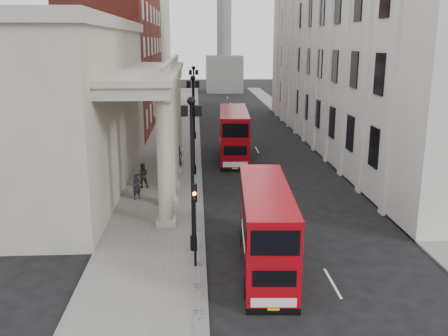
# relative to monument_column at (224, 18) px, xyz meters

# --- Properties ---
(ground) EXTENTS (260.00, 260.00, 0.00)m
(ground) POSITION_rel_monument_column_xyz_m (-6.00, -92.00, -15.98)
(ground) COLOR black
(ground) RESTS_ON ground
(sidewalk_west) EXTENTS (6.00, 140.00, 0.12)m
(sidewalk_west) POSITION_rel_monument_column_xyz_m (-9.00, -62.00, -15.92)
(sidewalk_west) COLOR slate
(sidewalk_west) RESTS_ON ground
(sidewalk_east) EXTENTS (3.00, 140.00, 0.12)m
(sidewalk_east) POSITION_rel_monument_column_xyz_m (7.50, -62.00, -15.92)
(sidewalk_east) COLOR slate
(sidewalk_east) RESTS_ON ground
(kerb) EXTENTS (0.20, 140.00, 0.14)m
(kerb) POSITION_rel_monument_column_xyz_m (-6.05, -62.00, -15.91)
(kerb) COLOR slate
(kerb) RESTS_ON ground
(portico_building) EXTENTS (9.00, 28.00, 12.00)m
(portico_building) POSITION_rel_monument_column_xyz_m (-16.50, -74.00, -9.98)
(portico_building) COLOR #9D9684
(portico_building) RESTS_ON ground
(brick_building) EXTENTS (9.00, 32.00, 22.00)m
(brick_building) POSITION_rel_monument_column_xyz_m (-16.50, -44.00, -4.98)
(brick_building) COLOR maroon
(brick_building) RESTS_ON ground
(west_building_far) EXTENTS (9.00, 30.00, 20.00)m
(west_building_far) POSITION_rel_monument_column_xyz_m (-16.50, -12.00, -5.98)
(west_building_far) COLOR #9D9684
(west_building_far) RESTS_ON ground
(east_building) EXTENTS (8.00, 55.00, 25.00)m
(east_building) POSITION_rel_monument_column_xyz_m (10.00, -60.00, -3.48)
(east_building) COLOR beige
(east_building) RESTS_ON ground
(monument_column) EXTENTS (8.00, 8.00, 54.20)m
(monument_column) POSITION_rel_monument_column_xyz_m (0.00, 0.00, 0.00)
(monument_column) COLOR #60605E
(monument_column) RESTS_ON ground
(lamp_post_south) EXTENTS (1.05, 0.44, 8.32)m
(lamp_post_south) POSITION_rel_monument_column_xyz_m (-6.60, -88.00, -11.07)
(lamp_post_south) COLOR black
(lamp_post_south) RESTS_ON sidewalk_west
(lamp_post_mid) EXTENTS (1.05, 0.44, 8.32)m
(lamp_post_mid) POSITION_rel_monument_column_xyz_m (-6.60, -72.00, -11.07)
(lamp_post_mid) COLOR black
(lamp_post_mid) RESTS_ON sidewalk_west
(lamp_post_north) EXTENTS (1.05, 0.44, 8.32)m
(lamp_post_north) POSITION_rel_monument_column_xyz_m (-6.60, -56.00, -11.07)
(lamp_post_north) COLOR black
(lamp_post_north) RESTS_ON sidewalk_west
(traffic_light) EXTENTS (0.28, 0.33, 4.30)m
(traffic_light) POSITION_rel_monument_column_xyz_m (-6.50, -90.02, -12.88)
(traffic_light) COLOR black
(traffic_light) RESTS_ON sidewalk_west
(crowd_barriers) EXTENTS (0.50, 18.75, 1.10)m
(crowd_barriers) POSITION_rel_monument_column_xyz_m (-6.35, -89.78, -15.31)
(crowd_barriers) COLOR gray
(crowd_barriers) RESTS_ON sidewalk_west
(bus_near) EXTENTS (2.87, 9.72, 4.15)m
(bus_near) POSITION_rel_monument_column_xyz_m (-2.96, -89.94, -13.81)
(bus_near) COLOR #9D070F
(bus_near) RESTS_ON ground
(bus_far) EXTENTS (3.16, 10.98, 4.69)m
(bus_far) POSITION_rel_monument_column_xyz_m (-2.74, -65.66, -13.53)
(bus_far) COLOR #93060E
(bus_far) RESTS_ON ground
(pedestrian_a) EXTENTS (0.79, 0.71, 1.80)m
(pedestrian_a) POSITION_rel_monument_column_xyz_m (-10.67, -78.79, -14.96)
(pedestrian_a) COLOR black
(pedestrian_a) RESTS_ON sidewalk_west
(pedestrian_b) EXTENTS (1.02, 0.85, 1.92)m
(pedestrian_b) POSITION_rel_monument_column_xyz_m (-10.58, -75.79, -14.90)
(pedestrian_b) COLOR #282420
(pedestrian_b) RESTS_ON sidewalk_west
(pedestrian_c) EXTENTS (1.11, 0.98, 1.92)m
(pedestrian_c) POSITION_rel_monument_column_xyz_m (-8.09, -68.97, -14.90)
(pedestrian_c) COLOR black
(pedestrian_c) RESTS_ON sidewalk_west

